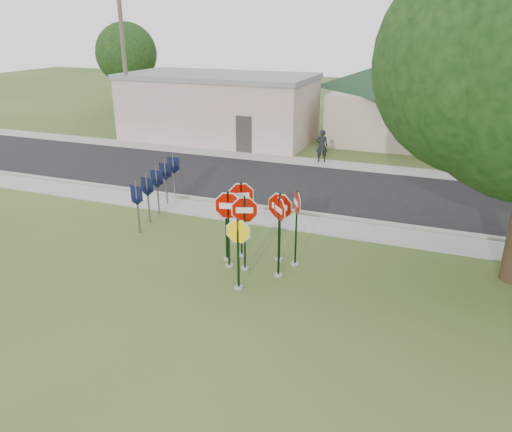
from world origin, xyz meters
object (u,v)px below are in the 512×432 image
at_px(stop_sign_center, 245,222).
at_px(stop_sign_left, 228,218).
at_px(stop_sign_yellow, 238,246).
at_px(utility_pole_near, 125,62).
at_px(pedestrian, 322,146).

distance_m(stop_sign_center, stop_sign_left, 0.53).
bearing_deg(stop_sign_left, stop_sign_yellow, -54.93).
bearing_deg(utility_pole_near, stop_sign_left, -46.73).
relative_size(stop_sign_center, stop_sign_left, 0.96).
xyz_separation_m(stop_sign_left, pedestrian, (-0.39, 13.35, -0.72)).
distance_m(stop_sign_center, pedestrian, 13.36).
height_order(stop_sign_center, pedestrian, stop_sign_center).
height_order(stop_sign_center, stop_sign_left, stop_sign_left).
bearing_deg(pedestrian, stop_sign_left, 75.80).
height_order(stop_sign_center, stop_sign_yellow, stop_sign_center).
bearing_deg(stop_sign_left, stop_sign_center, 3.67).
height_order(stop_sign_yellow, utility_pole_near, utility_pole_near).
relative_size(stop_sign_yellow, stop_sign_left, 0.86).
xyz_separation_m(utility_pole_near, pedestrian, (12.82, -0.68, -4.01)).
distance_m(stop_sign_left, pedestrian, 13.37).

